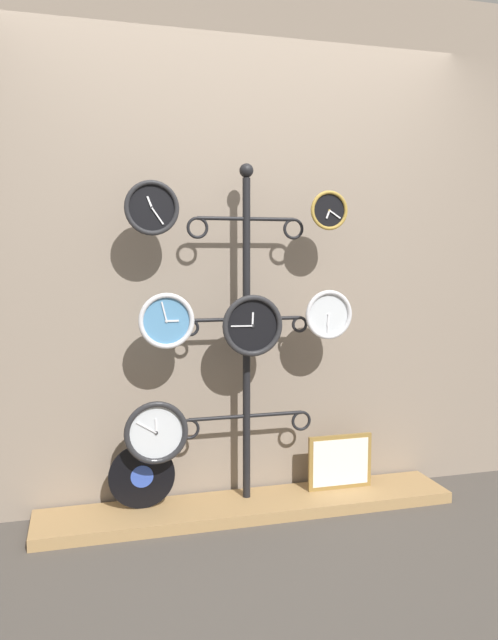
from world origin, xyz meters
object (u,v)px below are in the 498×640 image
object	(u,v)px
clock_top_left	(152,208)
picture_frame	(340,462)
clock_middle_right	(328,315)
vinyl_record	(142,476)
clock_middle_center	(252,326)
clock_top_right	(329,211)
clock_bottom_left	(156,432)
display_stand	(247,401)
clock_middle_left	(166,321)

from	to	relation	value
clock_top_left	picture_frame	bearing A→B (deg)	3.79
clock_middle_right	vinyl_record	world-z (taller)	clock_middle_right
clock_middle_center	clock_middle_right	xyz separation A→B (m)	(0.42, 0.01, 0.04)
clock_top_right	clock_middle_right	bearing A→B (deg)	31.71
clock_middle_center	vinyl_record	distance (m)	0.95
clock_bottom_left	vinyl_record	bearing A→B (deg)	128.73
clock_top_left	clock_top_right	distance (m)	0.90
display_stand	clock_middle_center	world-z (taller)	display_stand
clock_top_right	clock_bottom_left	world-z (taller)	clock_top_right
clock_middle_left	picture_frame	world-z (taller)	clock_middle_left
clock_middle_left	clock_bottom_left	world-z (taller)	clock_middle_left
picture_frame	display_stand	bearing A→B (deg)	177.84
display_stand	clock_top_left	size ratio (longest dim) A/B	6.89
clock_top_left	clock_middle_right	size ratio (longest dim) A/B	1.02
clock_top_left	clock_top_right	bearing A→B (deg)	-1.10
display_stand	clock_top_left	bearing A→B (deg)	-169.88
clock_middle_left	clock_middle_right	world-z (taller)	same
clock_middle_center	clock_middle_left	bearing A→B (deg)	179.63
display_stand	picture_frame	world-z (taller)	display_stand
clock_top_right	vinyl_record	world-z (taller)	clock_top_right
clock_top_right	clock_bottom_left	size ratio (longest dim) A/B	0.63
clock_top_left	clock_bottom_left	size ratio (longest dim) A/B	0.83
picture_frame	clock_middle_right	bearing A→B (deg)	-144.86
clock_top_left	clock_top_right	xyz separation A→B (m)	(0.90, -0.02, 0.00)
clock_top_left	vinyl_record	distance (m)	1.35
display_stand	clock_middle_left	size ratio (longest dim) A/B	6.62
vinyl_record	picture_frame	distance (m)	1.09
display_stand	clock_middle_center	size ratio (longest dim) A/B	5.79
clock_top_left	clock_middle_left	size ratio (longest dim) A/B	0.96
clock_middle_left	clock_bottom_left	distance (m)	0.56
clock_top_right	clock_middle_right	world-z (taller)	clock_top_right
clock_bottom_left	picture_frame	bearing A→B (deg)	4.12
clock_top_left	picture_frame	xyz separation A→B (m)	(1.02, 0.07, -1.36)
picture_frame	clock_middle_center	bearing A→B (deg)	-169.99
clock_middle_left	clock_top_right	bearing A→B (deg)	0.43
clock_middle_right	clock_middle_left	bearing A→B (deg)	-179.25
display_stand	clock_bottom_left	distance (m)	0.51
clock_middle_right	picture_frame	distance (m)	0.84
clock_top_left	display_stand	bearing A→B (deg)	10.12
clock_middle_left	picture_frame	xyz separation A→B (m)	(0.96, 0.09, -0.82)
clock_top_left	clock_middle_right	bearing A→B (deg)	-0.79
clock_top_left	clock_top_right	size ratio (longest dim) A/B	1.31
clock_top_right	clock_middle_left	distance (m)	1.00
clock_middle_right	picture_frame	bearing A→B (deg)	35.14
clock_top_right	clock_middle_left	world-z (taller)	clock_top_right
clock_middle_left	picture_frame	size ratio (longest dim) A/B	0.74
clock_middle_right	clock_bottom_left	distance (m)	1.07
clock_middle_left	clock_bottom_left	size ratio (longest dim) A/B	0.86
clock_middle_center	clock_middle_right	size ratio (longest dim) A/B	1.21
display_stand	clock_middle_right	world-z (taller)	display_stand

